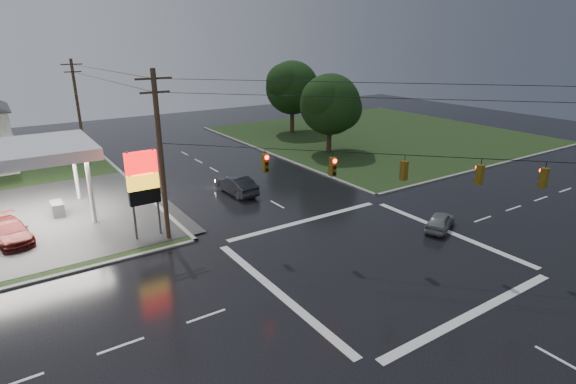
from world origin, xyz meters
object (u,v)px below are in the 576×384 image
car_north (237,185)px  tree_ne_far (293,88)px  utility_pole_n (78,105)px  tree_ne_near (331,105)px  utility_pole_nw (161,155)px  car_crossing (440,221)px  pylon_sign (143,180)px  car_pump (10,231)px

car_north → tree_ne_far: bearing=-138.0°
utility_pole_n → car_north: size_ratio=2.21×
tree_ne_near → tree_ne_far: bearing=75.9°
utility_pole_nw → car_crossing: size_ratio=3.07×
pylon_sign → utility_pole_nw: (1.00, -1.00, 1.71)m
utility_pole_nw → tree_ne_near: size_ratio=1.22×
pylon_sign → utility_pole_n: 27.56m
pylon_sign → utility_pole_n: bearing=87.9°
car_north → car_pump: 16.72m
utility_pole_nw → car_crossing: utility_pole_nw is taller
car_north → car_pump: size_ratio=0.98×
utility_pole_n → car_crossing: 41.11m
tree_ne_far → car_crossing: tree_ne_far is taller
tree_ne_near → car_north: 17.72m
utility_pole_n → car_crossing: utility_pole_n is taller
tree_ne_near → tree_ne_far: (3.01, 12.00, 0.62)m
utility_pole_nw → car_north: bearing=35.2°
tree_ne_near → tree_ne_far: tree_ne_far is taller
tree_ne_near → car_north: (-15.63, -6.85, -4.78)m
car_north → tree_ne_near: bearing=-159.7°
tree_ne_near → car_pump: tree_ne_near is taller
utility_pole_n → pylon_sign: bearing=-92.1°
utility_pole_nw → utility_pole_n: 28.50m
utility_pole_nw → tree_ne_far: (26.65, 24.49, 0.46)m
pylon_sign → utility_pole_nw: 2.22m
car_pump → car_north: bearing=-8.2°
tree_ne_far → car_pump: bearing=-151.5°
car_crossing → car_pump: bearing=35.5°
utility_pole_n → tree_ne_far: utility_pole_n is taller
tree_ne_far → car_crossing: (-10.31, -33.40, -5.57)m
utility_pole_nw → pylon_sign: bearing=135.0°
pylon_sign → car_pump: 9.44m
pylon_sign → car_north: pylon_sign is taller
tree_ne_far → car_north: size_ratio=2.06×
utility_pole_nw → tree_ne_far: size_ratio=1.12×
car_pump → utility_pole_nw: bearing=-40.8°
utility_pole_n → tree_ne_far: (26.65, -4.01, 0.71)m
tree_ne_near → car_crossing: tree_ne_near is taller
utility_pole_n → car_crossing: size_ratio=2.93×
tree_ne_near → car_north: size_ratio=1.89×
tree_ne_near → car_crossing: size_ratio=2.51×
tree_ne_near → car_pump: 33.49m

